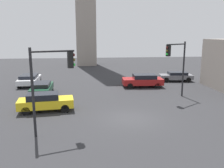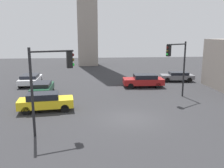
{
  "view_description": "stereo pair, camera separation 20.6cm",
  "coord_description": "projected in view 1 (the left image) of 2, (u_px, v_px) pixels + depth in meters",
  "views": [
    {
      "loc": [
        -3.18,
        -16.41,
        6.1
      ],
      "look_at": [
        -0.97,
        3.31,
        1.95
      ],
      "focal_mm": 37.92,
      "sensor_mm": 36.0,
      "label": 1
    },
    {
      "loc": [
        -2.97,
        -16.43,
        6.1
      ],
      "look_at": [
        -0.97,
        3.31,
        1.95
      ],
      "focal_mm": 37.92,
      "sensor_mm": 36.0,
      "label": 2
    }
  ],
  "objects": [
    {
      "name": "car_2",
      "position": [
        42.0,
        88.0,
        24.41
      ],
      "size": [
        1.98,
        4.48,
        1.3
      ],
      "rotation": [
        0.0,
        0.0,
        1.59
      ],
      "color": "#19472D",
      "rests_on": "ground_plane"
    },
    {
      "name": "traffic_light_1",
      "position": [
        52.0,
        74.0,
        14.13
      ],
      "size": [
        2.58,
        0.94,
        5.39
      ],
      "rotation": [
        0.0,
        0.0,
        0.29
      ],
      "color": "black",
      "rests_on": "ground_plane"
    },
    {
      "name": "ground_plane",
      "position": [
        130.0,
        118.0,
        17.56
      ],
      "size": [
        95.21,
        95.21,
        0.0
      ],
      "primitive_type": "plane",
      "color": "#2D2D30"
    },
    {
      "name": "car_3",
      "position": [
        29.0,
        79.0,
        29.03
      ],
      "size": [
        2.21,
        4.77,
        1.32
      ],
      "rotation": [
        0.0,
        0.0,
        1.59
      ],
      "color": "silver",
      "rests_on": "ground_plane"
    },
    {
      "name": "car_1",
      "position": [
        45.0,
        102.0,
        19.15
      ],
      "size": [
        4.51,
        2.19,
        1.49
      ],
      "rotation": [
        0.0,
        0.0,
        0.1
      ],
      "color": "yellow",
      "rests_on": "ground_plane"
    },
    {
      "name": "traffic_light_0",
      "position": [
        176.0,
        59.0,
        22.37
      ],
      "size": [
        2.49,
        1.73,
        5.47
      ],
      "rotation": [
        0.0,
        0.0,
        -2.55
      ],
      "color": "black",
      "rests_on": "ground_plane"
    },
    {
      "name": "car_4",
      "position": [
        176.0,
        76.0,
        31.53
      ],
      "size": [
        4.41,
        2.17,
        1.25
      ],
      "rotation": [
        0.0,
        0.0,
        3.05
      ],
      "color": "slate",
      "rests_on": "ground_plane"
    },
    {
      "name": "car_0",
      "position": [
        143.0,
        80.0,
        28.09
      ],
      "size": [
        4.79,
        2.35,
        1.5
      ],
      "rotation": [
        0.0,
        0.0,
        3.09
      ],
      "color": "maroon",
      "rests_on": "ground_plane"
    }
  ]
}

